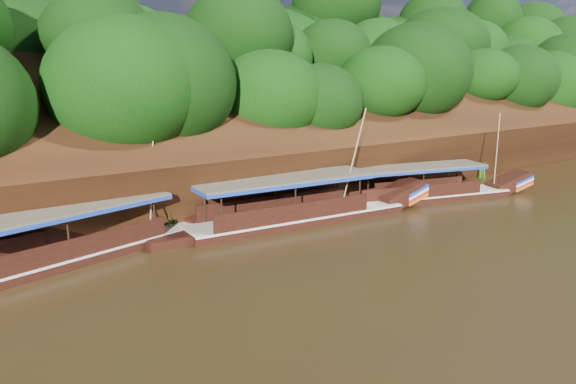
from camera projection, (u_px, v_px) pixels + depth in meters
The scene contains 6 objects.
ground at pixel (396, 262), 24.57m from camera, with size 160.00×160.00×0.00m, color black.
riverbank at pixel (178, 153), 42.31m from camera, with size 120.00×30.06×19.40m.
boat_0 at pixel (434, 192), 35.76m from camera, with size 13.83×5.27×5.85m.
boat_1 at pixel (310, 211), 30.82m from camera, with size 15.18×3.50×6.66m.
boat_2 at pixel (93, 243), 25.37m from camera, with size 15.65×5.74×5.73m.
reeds at pixel (219, 209), 30.17m from camera, with size 47.62×2.65×2.03m.
Camera 1 is at (-17.16, -16.38, 8.55)m, focal length 35.00 mm.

